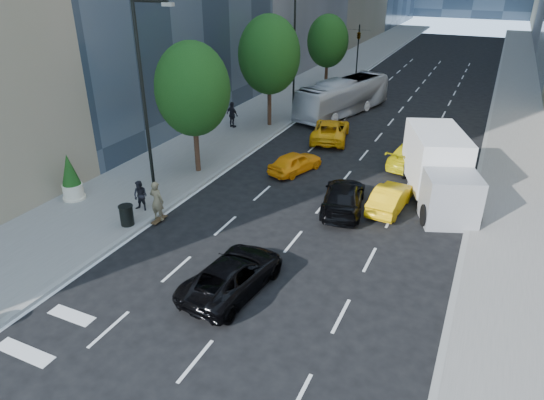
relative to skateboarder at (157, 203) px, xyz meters
The scene contains 22 objects.
ground 6.43m from the skateboarder, 28.18° to the right, with size 160.00×160.00×0.00m, color black.
sidewalk_left 27.23m from the skateboarder, 97.18° to the left, with size 6.00×120.00×0.15m, color slate.
sidewalk_right 31.20m from the skateboarder, 59.98° to the left, with size 4.00×120.00×0.15m, color slate.
lamp_near 4.98m from the skateboarder, 125.84° to the left, with size 2.13×0.22×10.00m.
lamp_far 19.62m from the skateboarder, 92.18° to the left, with size 2.13×0.22×10.00m.
tree_near 7.38m from the skateboarder, 104.93° to the left, with size 4.20×4.20×7.46m.
tree_mid 16.65m from the skateboarder, 95.71° to the left, with size 4.50×4.50×7.99m.
tree_far 29.27m from the skateboarder, 93.16° to the left, with size 3.90×3.90×6.92m.
traffic_signal 37.15m from the skateboarder, 91.24° to the left, with size 2.48×0.53×5.20m.
skateboarder is the anchor object (origin of this frame).
black_sedan_lincoln 6.70m from the skateboarder, 28.70° to the right, with size 2.22×4.81×1.34m, color black.
black_sedan_mercedes 9.15m from the skateboarder, 33.14° to the left, with size 1.97×4.84×1.40m, color black.
taxi_a 9.24m from the skateboarder, 67.05° to the left, with size 1.48×3.68×1.26m, color #FF980D.
taxi_b 11.50m from the skateboarder, 31.48° to the left, with size 1.37×3.92×1.29m, color yellow.
taxi_c 15.43m from the skateboarder, 76.50° to the left, with size 2.35×5.10×1.42m, color #F5AB0C.
taxi_d 15.89m from the skateboarder, 51.90° to the left, with size 2.09×5.13×1.49m, color #DACA0B.
city_bus 21.78m from the skateboarder, 83.67° to the left, with size 2.42×10.33×2.88m, color silver.
box_truck 14.35m from the skateboarder, 35.39° to the left, with size 4.85×7.51×3.38m.
pedestrian_a 1.42m from the skateboarder, 161.99° to the left, with size 0.76×0.59×1.56m, color black.
pedestrian_b 14.75m from the skateboarder, 105.04° to the left, with size 1.12×0.46×1.90m, color black.
trash_can 1.51m from the skateboarder, 133.23° to the right, with size 0.63×0.63×0.94m, color black.
planter_shrub 5.41m from the skateboarder, behind, with size 1.03×1.03×2.47m.
Camera 1 is at (7.99, -13.38, 11.26)m, focal length 32.00 mm.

